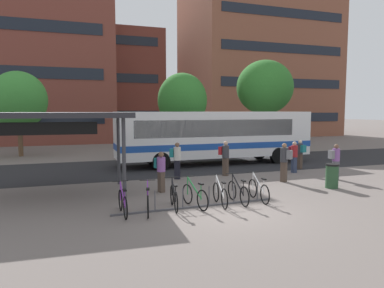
% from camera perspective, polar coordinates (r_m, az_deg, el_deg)
% --- Properties ---
extents(ground, '(200.00, 200.00, 0.00)m').
position_cam_1_polar(ground, '(11.77, 6.55, -10.71)').
color(ground, '#6B605B').
extents(bus_lane_asphalt, '(80.00, 7.20, 0.01)m').
position_cam_1_polar(bus_lane_asphalt, '(20.80, -5.04, -3.64)').
color(bus_lane_asphalt, '#232326').
rests_on(bus_lane_asphalt, ground).
extents(city_bus, '(12.04, 2.66, 3.20)m').
position_cam_1_polar(city_bus, '(21.69, 3.93, 1.45)').
color(city_bus, white).
rests_on(city_bus, ground).
extents(bike_rack, '(5.71, 0.29, 0.70)m').
position_cam_1_polar(bike_rack, '(12.09, 0.67, -9.78)').
color(bike_rack, '#47474C').
rests_on(bike_rack, ground).
extents(parked_bicycle_purple_0, '(0.52, 1.72, 0.99)m').
position_cam_1_polar(parked_bicycle_purple_0, '(11.40, -11.10, -9.31)').
color(parked_bicycle_purple_0, black).
rests_on(parked_bicycle_purple_0, ground).
extents(parked_bicycle_purple_1, '(0.54, 1.70, 0.99)m').
position_cam_1_polar(parked_bicycle_purple_1, '(11.43, -7.14, -9.21)').
color(parked_bicycle_purple_1, black).
rests_on(parked_bicycle_purple_1, ground).
extents(parked_bicycle_black_2, '(0.52, 1.71, 0.99)m').
position_cam_1_polar(parked_bicycle_black_2, '(11.85, -2.93, -8.65)').
color(parked_bicycle_black_2, black).
rests_on(parked_bicycle_black_2, ground).
extents(parked_bicycle_green_3, '(0.54, 1.70, 0.99)m').
position_cam_1_polar(parked_bicycle_green_3, '(12.04, 0.43, -8.42)').
color(parked_bicycle_green_3, black).
rests_on(parked_bicycle_green_3, ground).
extents(parked_bicycle_white_4, '(0.52, 1.72, 0.99)m').
position_cam_1_polar(parked_bicycle_white_4, '(12.31, 4.55, -8.12)').
color(parked_bicycle_white_4, black).
rests_on(parked_bicycle_white_4, ground).
extents(parked_bicycle_black_5, '(0.52, 1.72, 0.99)m').
position_cam_1_polar(parked_bicycle_black_5, '(12.67, 7.44, -7.76)').
color(parked_bicycle_black_5, black).
rests_on(parked_bicycle_black_5, ground).
extents(parked_bicycle_white_6, '(0.52, 1.72, 0.99)m').
position_cam_1_polar(parked_bicycle_white_6, '(13.10, 10.69, -7.37)').
color(parked_bicycle_white_6, black).
rests_on(parked_bicycle_white_6, ground).
extents(transit_shelter, '(6.16, 3.69, 3.20)m').
position_cam_1_polar(transit_shelter, '(14.54, -21.77, 3.99)').
color(transit_shelter, '#38383D').
rests_on(transit_shelter, ground).
extents(commuter_teal_pack_0, '(0.60, 0.52, 1.76)m').
position_cam_1_polar(commuter_teal_pack_0, '(16.86, -2.51, -2.26)').
color(commuter_teal_pack_0, black).
rests_on(commuter_teal_pack_0, ground).
extents(commuter_grey_pack_1, '(0.54, 0.37, 1.69)m').
position_cam_1_polar(commuter_grey_pack_1, '(18.07, 22.12, -2.27)').
color(commuter_grey_pack_1, '#565660').
rests_on(commuter_grey_pack_1, ground).
extents(commuter_teal_pack_2, '(0.45, 0.59, 1.63)m').
position_cam_1_polar(commuter_teal_pack_2, '(14.21, -5.07, -4.01)').
color(commuter_teal_pack_2, '#47382D').
rests_on(commuter_teal_pack_2, ground).
extents(commuter_teal_pack_3, '(0.39, 0.56, 1.64)m').
position_cam_1_polar(commuter_teal_pack_3, '(20.67, 17.07, -1.28)').
color(commuter_teal_pack_3, '#47382D').
rests_on(commuter_teal_pack_3, ground).
extents(commuter_grey_pack_4, '(0.54, 0.61, 1.79)m').
position_cam_1_polar(commuter_grey_pack_4, '(16.69, 14.74, -2.45)').
color(commuter_grey_pack_4, '#47382D').
rests_on(commuter_grey_pack_4, ground).
extents(commuter_red_pack_5, '(0.55, 0.60, 1.75)m').
position_cam_1_polar(commuter_red_pack_5, '(17.78, 5.35, -1.90)').
color(commuter_red_pack_5, '#47382D').
rests_on(commuter_red_pack_5, ground).
extents(commuter_maroon_pack_6, '(0.35, 0.52, 1.65)m').
position_cam_1_polar(commuter_maroon_pack_6, '(19.37, 16.11, -1.66)').
color(commuter_maroon_pack_6, '#2D3851').
rests_on(commuter_maroon_pack_6, ground).
extents(trash_bin, '(0.55, 0.55, 1.03)m').
position_cam_1_polar(trash_bin, '(16.09, 21.65, -4.80)').
color(trash_bin, '#284C2D').
rests_on(trash_bin, ground).
extents(street_tree_0, '(3.89, 3.89, 6.22)m').
position_cam_1_polar(street_tree_0, '(28.00, -1.57, 7.03)').
color(street_tree_0, brown).
rests_on(street_tree_0, ground).
extents(street_tree_1, '(4.75, 4.75, 7.52)m').
position_cam_1_polar(street_tree_1, '(30.84, 11.67, 8.94)').
color(street_tree_1, brown).
rests_on(street_tree_1, ground).
extents(street_tree_2, '(3.91, 3.91, 6.06)m').
position_cam_1_polar(street_tree_2, '(28.06, -26.19, 6.37)').
color(street_tree_2, brown).
rests_on(street_tree_2, ground).
extents(building_left_wing, '(20.46, 12.46, 16.91)m').
position_cam_1_polar(building_left_wing, '(42.53, -27.29, 11.80)').
color(building_left_wing, brown).
rests_on(building_left_wing, ground).
extents(building_right_wing, '(18.69, 13.70, 24.77)m').
position_cam_1_polar(building_right_wing, '(51.14, 10.36, 15.57)').
color(building_right_wing, brown).
rests_on(building_right_wing, ground).
extents(building_centre_block, '(17.44, 11.90, 13.60)m').
position_cam_1_polar(building_centre_block, '(50.10, -15.77, 9.23)').
color(building_centre_block, brown).
rests_on(building_centre_block, ground).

